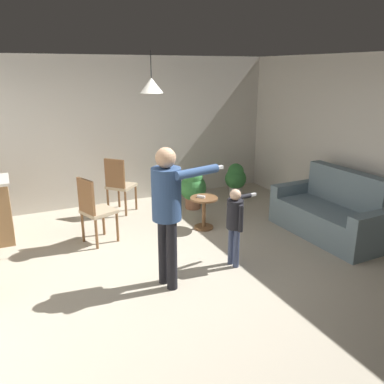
{
  "coord_description": "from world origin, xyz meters",
  "views": [
    {
      "loc": [
        -1.78,
        -4.05,
        2.47
      ],
      "look_at": [
        0.23,
        0.21,
        1.0
      ],
      "focal_mm": 37.1,
      "sensor_mm": 36.0,
      "label": 1
    }
  ],
  "objects_px": {
    "person_adult": "(168,203)",
    "person_child": "(235,219)",
    "side_table_by_couch": "(204,209)",
    "spare_remote_on_table": "(201,197)",
    "dining_chair_centre_back": "(94,208)",
    "dining_chair_by_counter": "(119,183)",
    "couch_floral": "(331,214)",
    "potted_plant_corner": "(193,187)",
    "potted_plant_by_wall": "(236,178)"
  },
  "relations": [
    {
      "from": "potted_plant_corner",
      "to": "spare_remote_on_table",
      "type": "height_order",
      "value": "potted_plant_corner"
    },
    {
      "from": "couch_floral",
      "to": "side_table_by_couch",
      "type": "bearing_deg",
      "value": 55.8
    },
    {
      "from": "person_child",
      "to": "spare_remote_on_table",
      "type": "xyz_separation_m",
      "value": [
        0.17,
        1.3,
        -0.11
      ]
    },
    {
      "from": "couch_floral",
      "to": "person_adult",
      "type": "xyz_separation_m",
      "value": [
        -2.82,
        -0.33,
        0.7
      ]
    },
    {
      "from": "side_table_by_couch",
      "to": "potted_plant_by_wall",
      "type": "distance_m",
      "value": 1.88
    },
    {
      "from": "potted_plant_corner",
      "to": "potted_plant_by_wall",
      "type": "relative_size",
      "value": 1.13
    },
    {
      "from": "couch_floral",
      "to": "person_child",
      "type": "xyz_separation_m",
      "value": [
        -1.87,
        -0.23,
        0.32
      ]
    },
    {
      "from": "person_adult",
      "to": "potted_plant_corner",
      "type": "height_order",
      "value": "person_adult"
    },
    {
      "from": "person_adult",
      "to": "dining_chair_by_counter",
      "type": "xyz_separation_m",
      "value": [
        0.14,
        2.67,
        -0.49
      ]
    },
    {
      "from": "person_child",
      "to": "potted_plant_by_wall",
      "type": "xyz_separation_m",
      "value": [
        1.58,
        2.58,
        -0.29
      ]
    },
    {
      "from": "couch_floral",
      "to": "person_adult",
      "type": "relative_size",
      "value": 1.1
    },
    {
      "from": "dining_chair_centre_back",
      "to": "spare_remote_on_table",
      "type": "xyz_separation_m",
      "value": [
        1.65,
        -0.16,
        -0.01
      ]
    },
    {
      "from": "couch_floral",
      "to": "person_child",
      "type": "bearing_deg",
      "value": 95.51
    },
    {
      "from": "person_adult",
      "to": "couch_floral",
      "type": "bearing_deg",
      "value": 84.16
    },
    {
      "from": "side_table_by_couch",
      "to": "person_child",
      "type": "xyz_separation_m",
      "value": [
        -0.21,
        -1.29,
        0.32
      ]
    },
    {
      "from": "dining_chair_centre_back",
      "to": "potted_plant_corner",
      "type": "xyz_separation_m",
      "value": [
        1.95,
        0.78,
        -0.14
      ]
    },
    {
      "from": "side_table_by_couch",
      "to": "potted_plant_corner",
      "type": "bearing_deg",
      "value": 74.81
    },
    {
      "from": "potted_plant_by_wall",
      "to": "couch_floral",
      "type": "bearing_deg",
      "value": -83.13
    },
    {
      "from": "dining_chair_centre_back",
      "to": "spare_remote_on_table",
      "type": "height_order",
      "value": "dining_chair_centre_back"
    },
    {
      "from": "side_table_by_couch",
      "to": "spare_remote_on_table",
      "type": "distance_m",
      "value": 0.22
    },
    {
      "from": "potted_plant_corner",
      "to": "potted_plant_by_wall",
      "type": "height_order",
      "value": "potted_plant_corner"
    },
    {
      "from": "side_table_by_couch",
      "to": "person_adult",
      "type": "height_order",
      "value": "person_adult"
    },
    {
      "from": "dining_chair_by_counter",
      "to": "potted_plant_by_wall",
      "type": "relative_size",
      "value": 1.52
    },
    {
      "from": "person_child",
      "to": "potted_plant_corner",
      "type": "relative_size",
      "value": 1.4
    },
    {
      "from": "couch_floral",
      "to": "potted_plant_corner",
      "type": "bearing_deg",
      "value": 33.26
    },
    {
      "from": "couch_floral",
      "to": "potted_plant_by_wall",
      "type": "relative_size",
      "value": 2.78
    },
    {
      "from": "side_table_by_couch",
      "to": "spare_remote_on_table",
      "type": "bearing_deg",
      "value": 167.06
    },
    {
      "from": "person_adult",
      "to": "potted_plant_by_wall",
      "type": "relative_size",
      "value": 2.54
    },
    {
      "from": "person_adult",
      "to": "dining_chair_centre_back",
      "type": "relative_size",
      "value": 1.66
    },
    {
      "from": "side_table_by_couch",
      "to": "person_adult",
      "type": "bearing_deg",
      "value": -129.98
    },
    {
      "from": "potted_plant_by_wall",
      "to": "spare_remote_on_table",
      "type": "bearing_deg",
      "value": -137.83
    },
    {
      "from": "couch_floral",
      "to": "spare_remote_on_table",
      "type": "bearing_deg",
      "value": 56.24
    },
    {
      "from": "person_adult",
      "to": "dining_chair_by_counter",
      "type": "bearing_deg",
      "value": 164.35
    },
    {
      "from": "dining_chair_by_counter",
      "to": "dining_chair_centre_back",
      "type": "height_order",
      "value": "same"
    },
    {
      "from": "person_adult",
      "to": "spare_remote_on_table",
      "type": "relative_size",
      "value": 12.8
    },
    {
      "from": "person_adult",
      "to": "potted_plant_corner",
      "type": "distance_m",
      "value": 2.81
    },
    {
      "from": "side_table_by_couch",
      "to": "person_child",
      "type": "height_order",
      "value": "person_child"
    },
    {
      "from": "person_adult",
      "to": "dining_chair_by_counter",
      "type": "height_order",
      "value": "person_adult"
    },
    {
      "from": "person_adult",
      "to": "spare_remote_on_table",
      "type": "xyz_separation_m",
      "value": [
        1.12,
        1.4,
        -0.49
      ]
    },
    {
      "from": "person_adult",
      "to": "dining_chair_centre_back",
      "type": "xyz_separation_m",
      "value": [
        -0.52,
        1.56,
        -0.49
      ]
    },
    {
      "from": "potted_plant_by_wall",
      "to": "person_child",
      "type": "bearing_deg",
      "value": -121.49
    },
    {
      "from": "couch_floral",
      "to": "potted_plant_by_wall",
      "type": "xyz_separation_m",
      "value": [
        -0.28,
        2.35,
        0.03
      ]
    },
    {
      "from": "side_table_by_couch",
      "to": "person_adult",
      "type": "relative_size",
      "value": 0.31
    },
    {
      "from": "person_child",
      "to": "dining_chair_by_counter",
      "type": "relative_size",
      "value": 1.04
    },
    {
      "from": "person_adult",
      "to": "person_child",
      "type": "distance_m",
      "value": 1.04
    },
    {
      "from": "dining_chair_by_counter",
      "to": "potted_plant_by_wall",
      "type": "xyz_separation_m",
      "value": [
        2.39,
        0.01,
        -0.18
      ]
    },
    {
      "from": "potted_plant_by_wall",
      "to": "spare_remote_on_table",
      "type": "xyz_separation_m",
      "value": [
        -1.42,
        -1.28,
        0.18
      ]
    },
    {
      "from": "person_adult",
      "to": "side_table_by_couch",
      "type": "bearing_deg",
      "value": 127.46
    },
    {
      "from": "dining_chair_by_counter",
      "to": "potted_plant_corner",
      "type": "xyz_separation_m",
      "value": [
        1.28,
        -0.33,
        -0.14
      ]
    },
    {
      "from": "dining_chair_centre_back",
      "to": "side_table_by_couch",
      "type": "bearing_deg",
      "value": 63.45
    }
  ]
}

